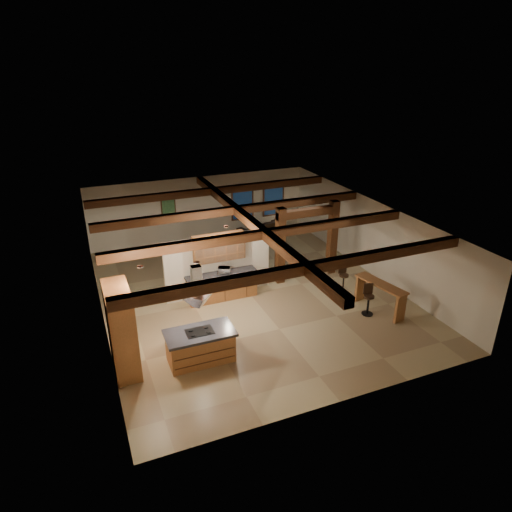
{
  "coord_description": "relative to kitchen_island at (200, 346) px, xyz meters",
  "views": [
    {
      "loc": [
        -5.3,
        -13.37,
        7.8
      ],
      "look_at": [
        0.44,
        0.5,
        1.21
      ],
      "focal_mm": 32.0,
      "sensor_mm": 36.0,
      "label": 1
    }
  ],
  "objects": [
    {
      "name": "partition_wall",
      "position": [
        1.69,
        3.56,
        0.63
      ],
      "size": [
        3.8,
        0.18,
        2.2
      ],
      "primitive_type": "cube",
      "color": "beige",
      "rests_on": "ground"
    },
    {
      "name": "side_table",
      "position": [
        6.37,
        8.34,
        -0.16
      ],
      "size": [
        0.64,
        0.64,
        0.62
      ],
      "primitive_type": "cube",
      "rotation": [
        0.0,
        0.0,
        -0.34
      ],
      "color": "#36190D",
      "rests_on": "ground"
    },
    {
      "name": "bar_stool_a",
      "position": [
        5.76,
        0.33,
        0.06
      ],
      "size": [
        0.38,
        0.4,
        1.05
      ],
      "color": "black",
      "rests_on": "ground"
    },
    {
      "name": "pantry_cabinet",
      "position": [
        -1.97,
        0.46,
        0.73
      ],
      "size": [
        0.67,
        1.6,
        2.4
      ],
      "color": "#AE6438",
      "rests_on": "ground"
    },
    {
      "name": "bar_stool_c",
      "position": [
        5.84,
        1.96,
        0.06
      ],
      "size": [
        0.37,
        0.38,
        1.06
      ],
      "color": "black",
      "rests_on": "ground"
    },
    {
      "name": "table_lamp",
      "position": [
        6.37,
        8.34,
        0.4
      ],
      "size": [
        0.3,
        0.3,
        0.35
      ],
      "color": "black",
      "rests_on": "side_table"
    },
    {
      "name": "range_hood",
      "position": [
        0.0,
        -0.0,
        1.31
      ],
      "size": [
        1.1,
        1.1,
        1.4
      ],
      "color": "silver",
      "rests_on": "room_walls"
    },
    {
      "name": "framed_art",
      "position": [
        1.19,
        9.0,
        1.23
      ],
      "size": [
        0.65,
        0.05,
        0.85
      ],
      "color": "#36190D",
      "rests_on": "room_walls"
    },
    {
      "name": "microwave",
      "position": [
        1.79,
        3.17,
        0.58
      ],
      "size": [
        0.48,
        0.41,
        0.23
      ],
      "primitive_type": "imported",
      "rotation": [
        0.0,
        0.0,
        2.73
      ],
      "color": "#BCBBC0",
      "rests_on": "back_counter"
    },
    {
      "name": "timber_posts",
      "position": [
        5.19,
        3.56,
        1.29
      ],
      "size": [
        2.5,
        0.3,
        2.9
      ],
      "color": "#36190D",
      "rests_on": "ground"
    },
    {
      "name": "back_counter",
      "position": [
        1.69,
        3.17,
        0.0
      ],
      "size": [
        2.5,
        0.66,
        0.94
      ],
      "color": "#AE6438",
      "rests_on": "ground"
    },
    {
      "name": "dining_chairs",
      "position": [
        3.01,
        5.58,
        0.17
      ],
      "size": [
        2.25,
        2.25,
        1.26
      ],
      "color": "#36190D",
      "rests_on": "ground"
    },
    {
      "name": "dining_table",
      "position": [
        3.01,
        5.58,
        -0.14
      ],
      "size": [
        2.16,
        1.71,
        0.67
      ],
      "primitive_type": "imported",
      "rotation": [
        0.0,
        0.0,
        -0.39
      ],
      "color": "#411F10",
      "rests_on": "ground"
    },
    {
      "name": "back_windows",
      "position": [
        5.49,
        8.99,
        1.03
      ],
      "size": [
        2.7,
        0.07,
        1.7
      ],
      "color": "#36190D",
      "rests_on": "room_walls"
    },
    {
      "name": "kitchen_island",
      "position": [
        0.0,
        0.0,
        0.0
      ],
      "size": [
        1.9,
        1.02,
        0.94
      ],
      "color": "#AE6438",
      "rests_on": "ground"
    },
    {
      "name": "sofa",
      "position": [
        5.39,
        8.32,
        -0.14
      ],
      "size": [
        2.39,
        1.32,
        0.66
      ],
      "primitive_type": "imported",
      "rotation": [
        0.0,
        0.0,
        3.34
      ],
      "color": "black",
      "rests_on": "ground"
    },
    {
      "name": "ceiling_beams",
      "position": [
        2.69,
        3.06,
        2.29
      ],
      "size": [
        10.0,
        12.0,
        0.28
      ],
      "color": "#36190D",
      "rests_on": "room_walls"
    },
    {
      "name": "recessed_cans",
      "position": [
        0.16,
        1.13,
        2.4
      ],
      "size": [
        3.16,
        2.46,
        0.03
      ],
      "color": "silver",
      "rests_on": "room_walls"
    },
    {
      "name": "upper_display_cabinet",
      "position": [
        1.69,
        3.37,
        1.38
      ],
      "size": [
        1.8,
        0.36,
        0.95
      ],
      "color": "#AE6438",
      "rests_on": "partition_wall"
    },
    {
      "name": "bar_stool_b",
      "position": [
        5.76,
        0.35,
        0.04
      ],
      "size": [
        0.37,
        0.38,
        1.01
      ],
      "color": "black",
      "rests_on": "ground"
    },
    {
      "name": "room_walls",
      "position": [
        2.69,
        3.06,
        1.31
      ],
      "size": [
        12.0,
        12.0,
        12.0
      ],
      "color": "beige",
      "rests_on": "ground"
    },
    {
      "name": "bar_counter",
      "position": [
        6.24,
        0.37,
        0.2
      ],
      "size": [
        0.85,
        1.96,
        1.0
      ],
      "color": "#AE6438",
      "rests_on": "ground"
    },
    {
      "name": "ground",
      "position": [
        2.69,
        3.06,
        -0.47
      ],
      "size": [
        12.0,
        12.0,
        0.0
      ],
      "primitive_type": "plane",
      "color": "tan",
      "rests_on": "ground"
    }
  ]
}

